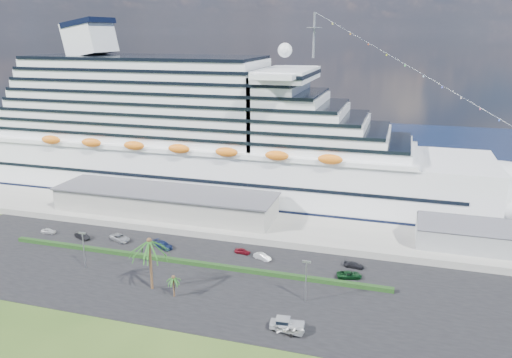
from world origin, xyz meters
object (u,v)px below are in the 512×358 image
(parked_car_3, at_px, (163,245))
(boat_trailer, at_px, (290,328))
(cruise_ship, at_px, (209,142))
(pickup_truck, at_px, (286,324))

(parked_car_3, xyz_separation_m, boat_trailer, (36.36, -25.58, 0.34))
(cruise_ship, bearing_deg, parked_car_3, -83.51)
(parked_car_3, bearing_deg, boat_trailer, -101.48)
(cruise_ship, relative_size, pickup_truck, 31.46)
(parked_car_3, relative_size, pickup_truck, 0.88)
(pickup_truck, xyz_separation_m, boat_trailer, (0.85, -1.07, -0.02))
(parked_car_3, relative_size, boat_trailer, 0.89)
(cruise_ship, distance_m, parked_car_3, 44.91)
(cruise_ship, relative_size, boat_trailer, 31.77)
(pickup_truck, relative_size, boat_trailer, 1.01)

